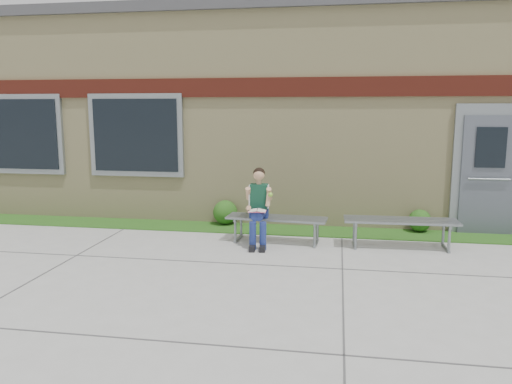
# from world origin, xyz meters

# --- Properties ---
(ground) EXTENTS (80.00, 80.00, 0.00)m
(ground) POSITION_xyz_m (0.00, 0.00, 0.00)
(ground) COLOR #9E9E99
(ground) RESTS_ON ground
(grass_strip) EXTENTS (16.00, 0.80, 0.02)m
(grass_strip) POSITION_xyz_m (0.00, 2.60, 0.01)
(grass_strip) COLOR #1F4913
(grass_strip) RESTS_ON ground
(school_building) EXTENTS (16.20, 6.22, 4.20)m
(school_building) POSITION_xyz_m (-0.00, 5.99, 2.10)
(school_building) COLOR beige
(school_building) RESTS_ON ground
(bench_left) EXTENTS (1.69, 0.59, 0.43)m
(bench_left) POSITION_xyz_m (-0.09, 1.77, 0.33)
(bench_left) COLOR gray
(bench_left) RESTS_ON ground
(bench_right) EXTENTS (1.80, 0.54, 0.46)m
(bench_right) POSITION_xyz_m (1.91, 1.77, 0.36)
(bench_right) COLOR gray
(bench_right) RESTS_ON ground
(girl) EXTENTS (0.46, 0.76, 1.26)m
(girl) POSITION_xyz_m (-0.36, 1.58, 0.66)
(girl) COLOR navy
(girl) RESTS_ON ground
(shrub_mid) EXTENTS (0.46, 0.46, 0.46)m
(shrub_mid) POSITION_xyz_m (-1.21, 2.85, 0.25)
(shrub_mid) COLOR #1F4913
(shrub_mid) RESTS_ON grass_strip
(shrub_east) EXTENTS (0.40, 0.40, 0.40)m
(shrub_east) POSITION_xyz_m (2.38, 2.85, 0.22)
(shrub_east) COLOR #1F4913
(shrub_east) RESTS_ON grass_strip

